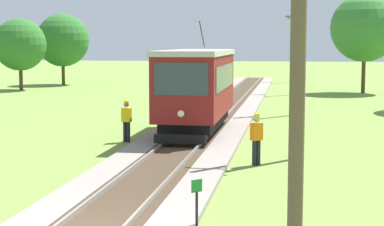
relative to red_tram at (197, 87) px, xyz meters
The scene contains 12 objects.
red_tram is the anchor object (origin of this frame).
utility_pole_foreground 18.53m from the red_tram, 76.73° to the right, with size 1.40×0.41×7.00m.
utility_pole_near_tram 6.98m from the red_tram, 51.22° to the right, with size 1.40×0.63×7.65m.
utility_pole_mid 9.86m from the red_tram, 64.13° to the left, with size 1.40×0.64×7.56m.
utility_pole_far 23.91m from the red_tram, 79.77° to the left, with size 1.40×0.45×7.07m.
utility_pole_distant 39.75m from the red_tram, 83.87° to the left, with size 1.40×0.60×7.59m.
trackside_signal_marker 14.50m from the red_tram, 81.43° to the right, with size 0.21×0.21×1.18m.
track_worker 7.13m from the red_tram, 64.72° to the right, with size 0.45×0.42×1.78m.
second_worker 3.62m from the red_tram, 140.68° to the right, with size 0.41×0.30×1.78m.
tree_right_near 37.05m from the red_tram, 119.48° to the left, with size 5.18×5.18×6.98m.
tree_left_far 28.11m from the red_tram, 69.12° to the left, with size 5.58×5.58×8.14m.
tree_horizon 31.61m from the red_tram, 127.87° to the left, with size 4.56×4.56×6.26m.
Camera 1 is at (4.16, -12.25, 4.14)m, focal length 59.28 mm.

